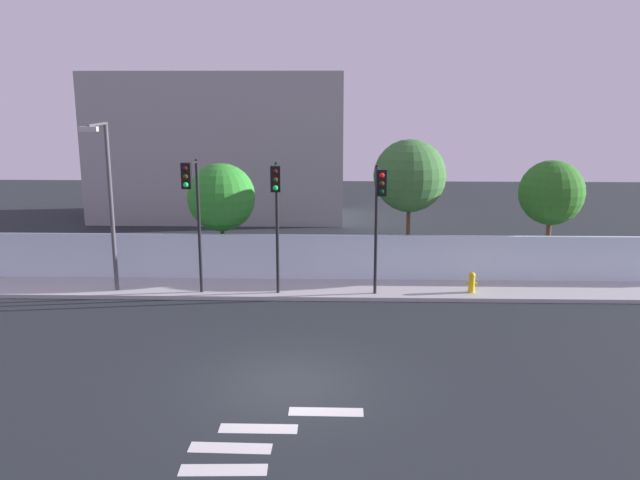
{
  "coord_description": "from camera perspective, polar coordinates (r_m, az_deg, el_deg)",
  "views": [
    {
      "loc": [
        1.25,
        -16.09,
        7.56
      ],
      "look_at": [
        0.62,
        6.5,
        2.42
      ],
      "focal_mm": 36.99,
      "sensor_mm": 36.0,
      "label": 1
    }
  ],
  "objects": [
    {
      "name": "perimeter_wall",
      "position": [
        26.43,
        -1.16,
        -1.46
      ],
      "size": [
        36.0,
        0.18,
        1.8
      ],
      "primitive_type": "cube",
      "color": "silver",
      "rests_on": "sidewalk"
    },
    {
      "name": "roadside_tree_midright",
      "position": [
        28.47,
        19.39,
        3.86
      ],
      "size": [
        2.64,
        2.64,
        4.82
      ],
      "color": "brown",
      "rests_on": "ground"
    },
    {
      "name": "low_building_distant",
      "position": [
        40.35,
        -8.66,
        8.03
      ],
      "size": [
        14.77,
        6.0,
        8.61
      ],
      "primitive_type": "cube",
      "color": "#999999",
      "rests_on": "ground"
    },
    {
      "name": "ground_plane",
      "position": [
        17.82,
        -2.63,
        -12.3
      ],
      "size": [
        80.0,
        80.0,
        0.0
      ],
      "primitive_type": "plane",
      "color": "#22282B"
    },
    {
      "name": "traffic_light_left",
      "position": [
        23.26,
        5.12,
        3.11
      ],
      "size": [
        0.35,
        1.67,
        4.81
      ],
      "color": "black",
      "rests_on": "sidewalk"
    },
    {
      "name": "traffic_light_center",
      "position": [
        23.43,
        -3.81,
        3.33
      ],
      "size": [
        0.35,
        1.46,
        4.89
      ],
      "color": "black",
      "rests_on": "sidewalk"
    },
    {
      "name": "crosswalk_marking",
      "position": [
        14.63,
        -5.33,
        -18.35
      ],
      "size": [
        3.86,
        4.7,
        0.01
      ],
      "color": "silver",
      "rests_on": "ground"
    },
    {
      "name": "traffic_light_right",
      "position": [
        23.85,
        -10.97,
        3.47
      ],
      "size": [
        0.35,
        1.53,
        5.0
      ],
      "color": "black",
      "rests_on": "sidewalk"
    },
    {
      "name": "street_lamp_curbside",
      "position": [
        25.28,
        -17.88,
        3.9
      ],
      "size": [
        0.61,
        1.99,
        6.3
      ],
      "color": "#4C4C51",
      "rests_on": "sidewalk"
    },
    {
      "name": "roadside_tree_midleft",
      "position": [
        27.17,
        7.77,
        5.52
      ],
      "size": [
        2.96,
        2.96,
        5.66
      ],
      "color": "brown",
      "rests_on": "ground"
    },
    {
      "name": "sidewalk",
      "position": [
        25.45,
        -1.29,
        -4.3
      ],
      "size": [
        36.0,
        2.4,
        0.15
      ],
      "primitive_type": "cube",
      "color": "#ADADAD",
      "rests_on": "ground"
    },
    {
      "name": "roadside_tree_leftmost",
      "position": [
        27.57,
        -8.53,
        3.67
      ],
      "size": [
        2.82,
        2.82,
        4.66
      ],
      "color": "brown",
      "rests_on": "ground"
    },
    {
      "name": "fire_hydrant",
      "position": [
        25.36,
        12.99,
        -3.52
      ],
      "size": [
        0.44,
        0.26,
        0.79
      ],
      "color": "gold",
      "rests_on": "sidewalk"
    }
  ]
}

